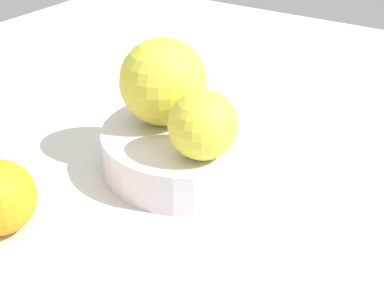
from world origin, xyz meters
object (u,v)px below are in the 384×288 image
(fruit_bowl, at_px, (192,148))
(folded_napkin, at_px, (35,96))
(orange_in_bowl_0, at_px, (203,125))
(orange_in_bowl_1, at_px, (162,82))

(fruit_bowl, xyz_separation_m, folded_napkin, (0.03, 0.26, -0.02))
(fruit_bowl, bearing_deg, orange_in_bowl_0, -136.48)
(orange_in_bowl_1, bearing_deg, folded_napkin, 81.85)
(orange_in_bowl_0, height_order, orange_in_bowl_1, orange_in_bowl_1)
(fruit_bowl, bearing_deg, folded_napkin, 83.22)
(folded_napkin, bearing_deg, orange_in_bowl_1, -98.15)
(fruit_bowl, distance_m, folded_napkin, 0.26)
(fruit_bowl, relative_size, folded_napkin, 1.31)
(orange_in_bowl_0, bearing_deg, orange_in_bowl_1, 62.42)
(orange_in_bowl_0, height_order, folded_napkin, orange_in_bowl_0)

